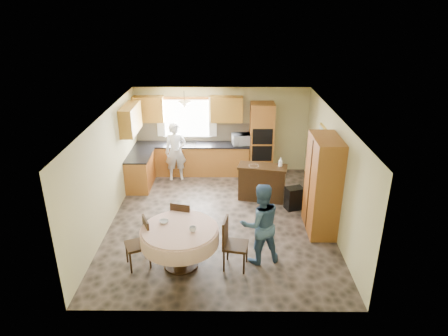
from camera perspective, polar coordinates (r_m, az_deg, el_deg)
floor at (r=9.44m, az=-0.59°, el=-7.32°), size 5.00×6.00×0.01m
ceiling at (r=8.46m, az=-0.66°, el=7.47°), size 5.00×6.00×0.01m
wall_back at (r=11.69m, az=-0.36°, el=5.48°), size 5.00×0.02×2.50m
wall_front at (r=6.24m, az=-1.13°, el=-11.28°), size 5.00×0.02×2.50m
wall_left at (r=9.27m, az=-16.28°, el=-0.27°), size 0.02×6.00×2.50m
wall_right at (r=9.18m, az=15.18°, el=-0.37°), size 0.02×6.00×2.50m
window at (r=11.63m, az=-5.34°, el=7.08°), size 1.40×0.03×1.10m
curtain_left at (r=11.67m, az=-9.07°, el=7.20°), size 0.22×0.02×1.15m
curtain_right at (r=11.52m, az=-1.63°, el=7.27°), size 0.22×0.02×1.15m
base_cab_back at (r=11.72m, az=-4.53°, el=1.25°), size 3.30×0.60×0.88m
counter_back at (r=11.56m, az=-4.60°, el=3.37°), size 3.30×0.64×0.04m
base_cab_left at (r=11.10m, az=-11.87°, el=-0.47°), size 0.60×1.20×0.88m
counter_left at (r=10.93m, az=-12.06°, el=1.75°), size 0.64×1.20×0.04m
backsplash at (r=11.75m, az=-4.53°, el=5.13°), size 3.30×0.02×0.55m
wall_cab_left at (r=11.57m, az=-10.70°, el=8.28°), size 0.85×0.33×0.72m
wall_cab_right at (r=11.35m, az=0.38°, el=8.40°), size 0.90×0.33×0.72m
wall_cab_side at (r=10.65m, az=-13.22°, el=6.82°), size 0.33×1.20×0.72m
oven_tower at (r=11.50m, az=5.37°, el=4.07°), size 0.66×0.62×2.12m
oven_upper at (r=11.14m, az=5.53°, el=4.47°), size 0.56×0.01×0.45m
oven_lower at (r=11.31m, az=5.44°, el=2.07°), size 0.56×0.01×0.45m
pendant at (r=11.04m, az=-5.67°, el=9.00°), size 0.36×0.36×0.18m
sideboard at (r=10.21m, az=5.45°, el=-2.23°), size 1.29×0.74×0.86m
space_heater at (r=9.91m, az=9.98°, el=-4.27°), size 0.48×0.40×0.57m
cupboard at (r=8.83m, az=13.91°, el=-2.42°), size 0.56×1.13×2.16m
dining_table at (r=7.64m, az=-6.33°, el=-9.70°), size 1.47×1.47×0.84m
chair_left at (r=7.85m, az=-11.75°, el=-10.07°), size 0.56×0.56×0.98m
chair_back at (r=8.34m, az=-5.92°, el=-7.48°), size 0.53×0.53×1.00m
chair_right at (r=7.63m, az=1.05°, el=-10.40°), size 0.52×0.52×1.02m
framed_picture at (r=9.97m, az=13.84°, el=4.70°), size 0.06×0.52×0.43m
microwave at (r=11.42m, az=2.60°, el=4.11°), size 0.62×0.46×0.31m
person_sink at (r=11.26m, az=-6.91°, el=2.33°), size 0.67×0.51×1.65m
person_dining at (r=7.69m, az=5.20°, el=-7.94°), size 0.93×0.81×1.64m
bowl_sideboard at (r=10.01m, az=4.26°, el=0.16°), size 0.24×0.24×0.06m
bottle_sideboard at (r=10.04m, az=8.07°, el=0.72°), size 0.11×0.11×0.27m
cup_table at (r=7.39m, az=-4.49°, el=-8.72°), size 0.15×0.15×0.10m
bowl_table at (r=7.72m, az=-8.57°, el=-7.60°), size 0.23×0.23×0.06m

